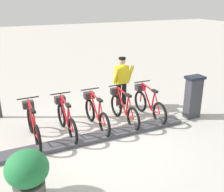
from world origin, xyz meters
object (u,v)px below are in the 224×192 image
bike_docked_1 (123,108)px  bike_docked_3 (66,118)px  bike_docked_4 (33,124)px  worker_near_rack (122,81)px  payment_kiosk (193,96)px  planter_bush (28,174)px  bike_docked_2 (96,113)px  bike_docked_0 (148,103)px

bike_docked_1 → bike_docked_3: bearing=90.0°
bike_docked_1 → bike_docked_4: same height
bike_docked_1 → worker_near_rack: size_ratio=1.04×
payment_kiosk → worker_near_rack: worker_near_rack is taller
payment_kiosk → planter_bush: size_ratio=1.32×
bike_docked_1 → bike_docked_2: size_ratio=1.00×
bike_docked_1 → bike_docked_2: (0.00, 0.84, 0.00)m
bike_docked_0 → bike_docked_1: (0.00, 0.84, 0.00)m
bike_docked_4 → payment_kiosk: bearing=-97.2°
worker_near_rack → bike_docked_2: bearing=127.9°
worker_near_rack → payment_kiosk: bearing=-135.6°
payment_kiosk → worker_near_rack: 2.24m
bike_docked_4 → bike_docked_1: bearing=-90.0°
bike_docked_1 → bike_docked_4: 2.53m
bike_docked_2 → payment_kiosk: bearing=-101.3°
bike_docked_0 → bike_docked_4: same height
bike_docked_0 → planter_bush: size_ratio=1.77×
payment_kiosk → bike_docked_3: bearing=81.2°
planter_bush → bike_docked_2: bearing=-44.5°
bike_docked_4 → worker_near_rack: 3.19m
bike_docked_4 → worker_near_rack: (1.02, -2.99, 0.48)m
bike_docked_4 → bike_docked_0: bearing=-90.0°
bike_docked_2 → planter_bush: bike_docked_2 is taller
bike_docked_3 → planter_bush: (-2.17, 1.28, 0.11)m
bike_docked_0 → bike_docked_3: bearing=90.0°
bike_docked_0 → bike_docked_2: same height
bike_docked_2 → worker_near_rack: worker_near_rack is taller
worker_near_rack → planter_bush: bearing=132.9°
bike_docked_3 → bike_docked_4: 0.84m
bike_docked_3 → worker_near_rack: worker_near_rack is taller
payment_kiosk → bike_docked_1: payment_kiosk is taller
bike_docked_0 → bike_docked_4: 3.37m
bike_docked_2 → worker_near_rack: size_ratio=1.04×
payment_kiosk → planter_bush: payment_kiosk is taller
bike_docked_0 → bike_docked_1: same height
bike_docked_0 → bike_docked_1: bearing=90.0°
payment_kiosk → bike_docked_1: (0.57, 2.02, -0.24)m
bike_docked_2 → bike_docked_3: (0.00, 0.84, 0.00)m
bike_docked_3 → bike_docked_2: bearing=-90.0°
bike_docked_4 → worker_near_rack: size_ratio=1.04×
bike_docked_0 → bike_docked_4: (0.00, 3.37, 0.00)m
bike_docked_1 → bike_docked_3: (0.00, 1.68, 0.00)m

